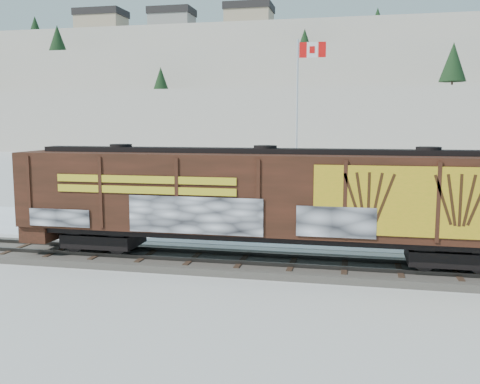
% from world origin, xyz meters
% --- Properties ---
extents(ground, '(500.00, 500.00, 0.00)m').
position_xyz_m(ground, '(0.00, 0.00, 0.00)').
color(ground, white).
rests_on(ground, ground).
extents(rail_track, '(50.00, 3.40, 0.43)m').
position_xyz_m(rail_track, '(0.00, 0.00, 0.15)').
color(rail_track, '#59544C').
rests_on(rail_track, ground).
extents(parking_strip, '(40.00, 8.00, 0.03)m').
position_xyz_m(parking_strip, '(0.00, 7.50, 0.01)').
color(parking_strip, white).
rests_on(parking_strip, ground).
extents(hillside, '(360.00, 110.00, 93.00)m').
position_xyz_m(hillside, '(-0.05, 139.79, 14.37)').
color(hillside, white).
rests_on(hillside, ground).
extents(hopper_railcar, '(19.96, 3.06, 4.30)m').
position_xyz_m(hopper_railcar, '(0.88, -0.01, 2.85)').
color(hopper_railcar, black).
rests_on(hopper_railcar, rail_track).
extents(flagpole, '(2.30, 0.90, 11.19)m').
position_xyz_m(flagpole, '(0.47, 15.85, 4.11)').
color(flagpole, silver).
rests_on(flagpole, ground).
extents(car_silver, '(4.71, 2.72, 1.51)m').
position_xyz_m(car_silver, '(-2.31, 6.14, 0.78)').
color(car_silver, '#B3B5BA').
rests_on(car_silver, parking_strip).
extents(car_white, '(4.48, 1.82, 1.44)m').
position_xyz_m(car_white, '(-4.64, 8.29, 0.75)').
color(car_white, silver).
rests_on(car_white, parking_strip).
extents(car_dark, '(5.47, 3.38, 1.48)m').
position_xyz_m(car_dark, '(6.12, 6.09, 0.77)').
color(car_dark, black).
rests_on(car_dark, parking_strip).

